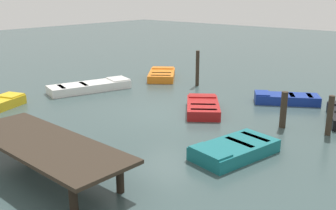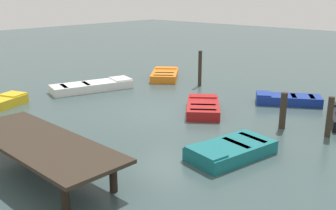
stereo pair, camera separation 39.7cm
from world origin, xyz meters
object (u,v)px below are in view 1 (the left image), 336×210
object	(u,v)px
dock_segment	(44,145)
mooring_piling_mid_right	(197,68)
rowboat_blue	(286,98)
rowboat_red	(203,107)
rowboat_teal	(234,149)
mooring_piling_mid_left	(330,116)
rowboat_white	(90,86)
mooring_piling_far_right	(284,110)
rowboat_orange	(162,75)

from	to	relation	value
dock_segment	mooring_piling_mid_right	world-z (taller)	mooring_piling_mid_right
rowboat_blue	rowboat_red	bearing A→B (deg)	27.68
rowboat_red	rowboat_teal	distance (m)	4.54
dock_segment	mooring_piling_mid_left	world-z (taller)	mooring_piling_mid_left
rowboat_white	mooring_piling_mid_left	size ratio (longest dim) A/B	3.00
rowboat_blue	mooring_piling_far_right	distance (m)	3.45
rowboat_teal	mooring_piling_mid_left	world-z (taller)	mooring_piling_mid_left
rowboat_red	rowboat_blue	bearing A→B (deg)	-67.85
rowboat_white	mooring_piling_mid_left	distance (m)	11.43
rowboat_blue	mooring_piling_mid_left	bearing A→B (deg)	102.77
rowboat_white	mooring_piling_far_right	xyz separation A→B (m)	(-9.79, -1.10, 0.46)
rowboat_blue	mooring_piling_mid_right	distance (m)	5.11
mooring_piling_far_right	dock_segment	bearing A→B (deg)	67.43
rowboat_white	rowboat_blue	bearing A→B (deg)	-45.79
rowboat_blue	rowboat_orange	distance (m)	7.63
rowboat_red	rowboat_white	bearing A→B (deg)	59.17
mooring_piling_mid_right	rowboat_red	bearing A→B (deg)	129.36
dock_segment	rowboat_red	world-z (taller)	dock_segment
rowboat_blue	rowboat_white	bearing A→B (deg)	-5.31
rowboat_red	rowboat_teal	size ratio (longest dim) A/B	0.98
dock_segment	rowboat_orange	size ratio (longest dim) A/B	1.89
dock_segment	rowboat_teal	size ratio (longest dim) A/B	1.96
rowboat_red	mooring_piling_mid_right	distance (m)	4.78
rowboat_white	mooring_piling_far_right	bearing A→B (deg)	-66.02
mooring_piling_mid_right	rowboat_teal	bearing A→B (deg)	133.48
rowboat_red	rowboat_teal	world-z (taller)	same
rowboat_red	mooring_piling_mid_right	world-z (taller)	mooring_piling_mid_right
rowboat_orange	mooring_piling_mid_left	distance (m)	10.93
rowboat_blue	mooring_piling_mid_left	size ratio (longest dim) A/B	2.05
dock_segment	mooring_piling_far_right	bearing A→B (deg)	-111.34
rowboat_red	dock_segment	bearing A→B (deg)	143.26
mooring_piling_mid_left	mooring_piling_mid_right	xyz separation A→B (m)	(7.90, -3.01, 0.22)
dock_segment	mooring_piling_mid_left	size ratio (longest dim) A/B	4.01
dock_segment	rowboat_orange	xyz separation A→B (m)	(5.68, -11.18, -0.63)
rowboat_orange	mooring_piling_far_right	distance (m)	9.55
rowboat_teal	mooring_piling_far_right	size ratio (longest dim) A/B	2.15
rowboat_teal	dock_segment	bearing A→B (deg)	-25.66
rowboat_red	rowboat_orange	distance (m)	6.70
mooring_piling_mid_left	mooring_piling_mid_right	bearing A→B (deg)	-20.87
rowboat_red	rowboat_orange	world-z (taller)	same
mooring_piling_mid_left	mooring_piling_far_right	world-z (taller)	mooring_piling_mid_left
mooring_piling_far_right	mooring_piling_mid_right	world-z (taller)	mooring_piling_mid_right
dock_segment	mooring_piling_mid_left	xyz separation A→B (m)	(-4.80, -8.10, -0.14)
rowboat_teal	rowboat_red	bearing A→B (deg)	-121.35
dock_segment	rowboat_blue	xyz separation A→B (m)	(-1.95, -10.97, -0.63)
dock_segment	rowboat_white	xyz separation A→B (m)	(6.54, -6.70, -0.63)
rowboat_blue	mooring_piling_far_right	size ratio (longest dim) A/B	2.15
rowboat_white	dock_segment	bearing A→B (deg)	-118.16
dock_segment	mooring_piling_far_right	xyz separation A→B (m)	(-3.24, -7.81, -0.17)
rowboat_white	rowboat_blue	distance (m)	9.51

